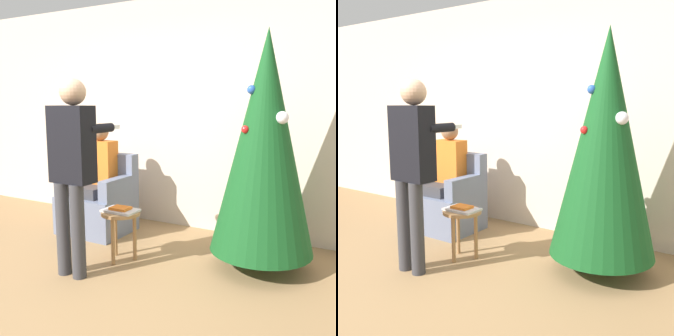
# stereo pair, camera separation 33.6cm
# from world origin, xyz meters

# --- Properties ---
(ground_plane) EXTENTS (14.00, 14.00, 0.00)m
(ground_plane) POSITION_xyz_m (0.00, 0.00, 0.00)
(ground_plane) COLOR #99754C
(wall_back) EXTENTS (8.00, 0.06, 2.70)m
(wall_back) POSITION_xyz_m (0.00, 2.23, 1.35)
(wall_back) COLOR beige
(wall_back) RESTS_ON ground_plane
(christmas_tree) EXTENTS (0.91, 0.91, 2.12)m
(christmas_tree) POSITION_xyz_m (1.35, 1.42, 1.14)
(christmas_tree) COLOR brown
(christmas_tree) RESTS_ON ground_plane
(armchair) EXTENTS (0.75, 0.65, 0.90)m
(armchair) POSITION_xyz_m (-0.60, 1.56, 0.33)
(armchair) COLOR slate
(armchair) RESTS_ON ground_plane
(person_seated) EXTENTS (0.36, 0.46, 1.26)m
(person_seated) POSITION_xyz_m (-0.60, 1.54, 0.69)
(person_seated) COLOR #38383D
(person_seated) RESTS_ON ground_plane
(person_standing) EXTENTS (0.40, 0.57, 1.69)m
(person_standing) POSITION_xyz_m (-0.05, 0.53, 1.01)
(person_standing) COLOR #38383D
(person_standing) RESTS_ON ground_plane
(side_stool) EXTENTS (0.37, 0.37, 0.48)m
(side_stool) POSITION_xyz_m (0.13, 0.96, 0.39)
(side_stool) COLOR #A37547
(side_stool) RESTS_ON ground_plane
(laptop) EXTENTS (0.33, 0.22, 0.02)m
(laptop) POSITION_xyz_m (0.13, 0.96, 0.49)
(laptop) COLOR silver
(laptop) RESTS_ON side_stool
(book) EXTENTS (0.18, 0.14, 0.02)m
(book) POSITION_xyz_m (0.13, 0.96, 0.51)
(book) COLOR orange
(book) RESTS_ON laptop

